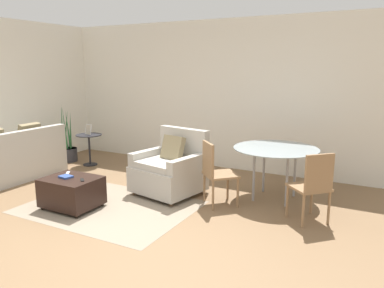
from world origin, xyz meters
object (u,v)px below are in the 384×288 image
at_px(dining_chair_near_left, 215,169).
at_px(book_stack, 66,177).
at_px(ottoman, 72,191).
at_px(dining_table, 276,153).
at_px(potted_plant, 68,150).
at_px(side_table, 89,143).
at_px(dining_chair_near_right, 313,183).
at_px(tv_remote_secondary, 82,180).
at_px(tv_remote_primary, 68,173).
at_px(couch, 9,162).
at_px(armchair, 170,170).
at_px(picture_frame, 88,130).

bearing_deg(dining_chair_near_left, book_stack, -149.83).
xyz_separation_m(ottoman, dining_table, (2.34, 1.66, 0.46)).
height_order(potted_plant, side_table, potted_plant).
relative_size(ottoman, dining_table, 0.60).
distance_m(book_stack, dining_chair_near_right, 3.23).
bearing_deg(tv_remote_secondary, dining_table, 37.96).
height_order(book_stack, tv_remote_primary, book_stack).
height_order(book_stack, dining_chair_near_left, dining_chair_near_left).
relative_size(potted_plant, dining_chair_near_left, 1.30).
bearing_deg(couch, side_table, 69.62).
height_order(armchair, picture_frame, armchair).
relative_size(tv_remote_secondary, side_table, 0.22).
bearing_deg(couch, picture_frame, 69.62).
bearing_deg(couch, ottoman, -13.25).
height_order(armchair, tv_remote_secondary, armchair).
bearing_deg(dining_chair_near_right, side_table, 169.20).
distance_m(couch, dining_chair_near_right, 4.94).
bearing_deg(side_table, dining_chair_near_right, -10.80).
relative_size(armchair, tv_remote_primary, 7.06).
xyz_separation_m(armchair, dining_chair_near_left, (0.81, -0.15, 0.15)).
distance_m(dining_table, dining_chair_near_left, 0.94).
bearing_deg(couch, armchair, 14.11).
relative_size(couch, tv_remote_primary, 12.28).
xyz_separation_m(dining_chair_near_left, dining_chair_near_right, (1.31, 0.00, 0.00)).
xyz_separation_m(ottoman, tv_remote_primary, (-0.20, 0.14, 0.20)).
relative_size(tv_remote_primary, dining_chair_near_left, 0.17).
height_order(dining_chair_near_left, dining_chair_near_right, same).
distance_m(tv_remote_primary, tv_remote_secondary, 0.44).
distance_m(tv_remote_primary, potted_plant, 2.49).
height_order(picture_frame, dining_chair_near_left, dining_chair_near_left).
relative_size(ottoman, side_table, 1.19).
relative_size(tv_remote_primary, potted_plant, 0.13).
bearing_deg(tv_remote_primary, tv_remote_secondary, -19.54).
bearing_deg(dining_chair_near_left, tv_remote_primary, -155.56).
height_order(tv_remote_secondary, potted_plant, potted_plant).
distance_m(potted_plant, side_table, 0.64).
distance_m(side_table, dining_table, 3.75).
distance_m(couch, tv_remote_primary, 1.74).
bearing_deg(tv_remote_secondary, couch, 167.88).
distance_m(tv_remote_secondary, dining_table, 2.71).
xyz_separation_m(ottoman, side_table, (-1.39, 1.84, 0.20)).
xyz_separation_m(tv_remote_primary, dining_chair_near_left, (1.89, 0.86, 0.09)).
bearing_deg(tv_remote_primary, dining_table, 30.75).
xyz_separation_m(armchair, tv_remote_primary, (-1.08, -1.01, 0.06)).
xyz_separation_m(couch, tv_remote_secondary, (2.12, -0.46, 0.12)).
relative_size(tv_remote_primary, tv_remote_secondary, 1.13).
relative_size(tv_remote_secondary, potted_plant, 0.11).
xyz_separation_m(tv_remote_secondary, dining_table, (2.13, 1.66, 0.26)).
bearing_deg(tv_remote_primary, armchair, 43.05).
bearing_deg(book_stack, ottoman, 16.66).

